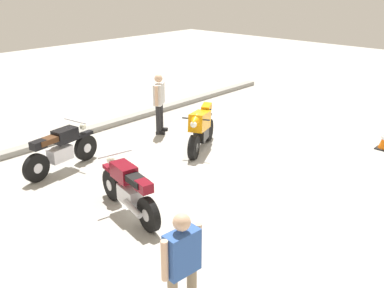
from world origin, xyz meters
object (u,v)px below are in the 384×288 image
(motorcycle_orange_sportbike, at_px, (201,127))
(motorcycle_maroon_cruiser, at_px, (129,189))
(motorcycle_black_cruiser, at_px, (61,149))
(person_in_white_shirt, at_px, (159,100))
(person_in_blue_shirt, at_px, (182,264))

(motorcycle_orange_sportbike, bearing_deg, motorcycle_maroon_cruiser, -7.14)
(motorcycle_black_cruiser, xyz_separation_m, person_in_white_shirt, (3.35, 0.24, 0.45))
(motorcycle_orange_sportbike, xyz_separation_m, motorcycle_maroon_cruiser, (-3.41, -1.22, -0.07))
(motorcycle_maroon_cruiser, xyz_separation_m, person_in_white_shirt, (3.59, 2.95, 0.45))
(person_in_white_shirt, relative_size, person_in_blue_shirt, 1.04)
(person_in_white_shirt, bearing_deg, motorcycle_black_cruiser, -118.40)
(person_in_white_shirt, bearing_deg, person_in_blue_shirt, -73.65)
(motorcycle_orange_sportbike, relative_size, person_in_white_shirt, 1.08)
(person_in_white_shirt, height_order, person_in_blue_shirt, person_in_white_shirt)
(motorcycle_maroon_cruiser, relative_size, person_in_white_shirt, 1.22)
(person_in_white_shirt, distance_m, person_in_blue_shirt, 7.49)
(motorcycle_black_cruiser, bearing_deg, person_in_blue_shirt, -115.10)
(motorcycle_black_cruiser, bearing_deg, motorcycle_maroon_cruiser, -103.76)
(motorcycle_black_cruiser, distance_m, motorcycle_maroon_cruiser, 2.72)
(motorcycle_maroon_cruiser, xyz_separation_m, person_in_blue_shirt, (-1.35, -2.69, 0.41))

